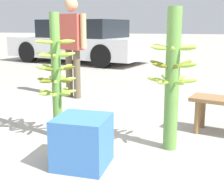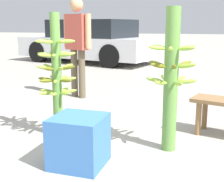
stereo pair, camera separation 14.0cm
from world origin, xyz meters
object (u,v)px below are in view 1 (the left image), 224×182
(banana_stalk_left, at_px, (56,73))
(banana_stalk_center, at_px, (172,78))
(vendor_person, at_px, (72,39))
(parked_car, at_px, (80,42))
(produce_crate, at_px, (82,141))

(banana_stalk_left, height_order, banana_stalk_center, banana_stalk_center)
(banana_stalk_center, bearing_deg, vendor_person, 134.22)
(banana_stalk_center, xyz_separation_m, parked_car, (-3.43, 6.47, -0.05))
(banana_stalk_center, distance_m, vendor_person, 2.51)
(vendor_person, bearing_deg, produce_crate, -44.10)
(banana_stalk_center, relative_size, vendor_person, 0.84)
(vendor_person, xyz_separation_m, produce_crate, (1.06, -2.37, -0.74))
(parked_car, height_order, produce_crate, parked_car)
(vendor_person, bearing_deg, parked_car, 131.65)
(banana_stalk_left, distance_m, parked_car, 6.84)
(banana_stalk_center, height_order, parked_car, banana_stalk_center)
(vendor_person, height_order, parked_car, vendor_person)
(banana_stalk_left, distance_m, vendor_person, 1.89)
(vendor_person, bearing_deg, banana_stalk_center, -23.96)
(vendor_person, relative_size, parked_car, 0.34)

